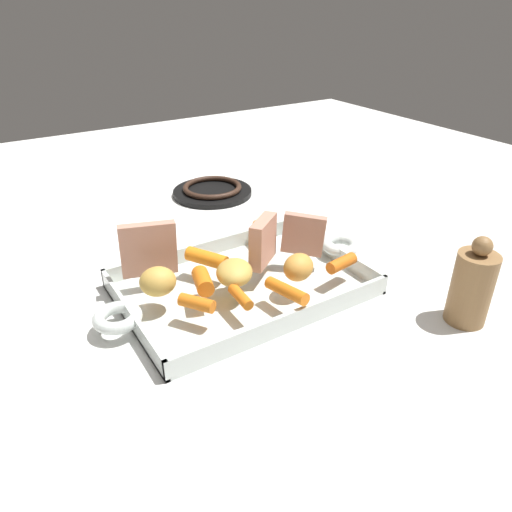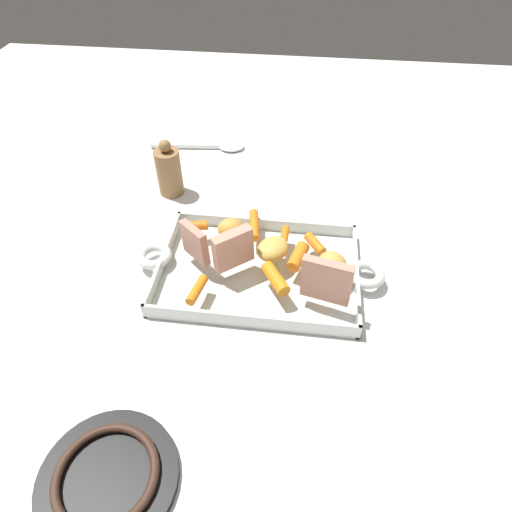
% 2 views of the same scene
% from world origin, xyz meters
% --- Properties ---
extents(ground_plane, '(2.16, 2.16, 0.00)m').
position_xyz_m(ground_plane, '(0.00, 0.00, 0.00)').
color(ground_plane, white).
extents(roasting_dish, '(0.45, 0.25, 0.03)m').
position_xyz_m(roasting_dish, '(0.00, 0.00, 0.01)').
color(roasting_dish, silver).
rests_on(roasting_dish, ground_plane).
extents(roast_slice_thick, '(0.07, 0.06, 0.07)m').
position_xyz_m(roast_slice_thick, '(-0.04, -0.01, 0.07)').
color(roast_slice_thick, tan).
rests_on(roast_slice_thick, roasting_dish).
extents(roast_slice_outer, '(0.08, 0.04, 0.08)m').
position_xyz_m(roast_slice_outer, '(0.12, -0.07, 0.07)').
color(roast_slice_outer, tan).
rests_on(roast_slice_outer, roasting_dish).
extents(roast_slice_thin, '(0.06, 0.06, 0.07)m').
position_xyz_m(roast_slice_thin, '(-0.11, -0.00, 0.07)').
color(roast_slice_thin, tan).
rests_on(roast_slice_thin, roasting_dish).
extents(baby_carrot_southeast, '(0.06, 0.03, 0.02)m').
position_xyz_m(baby_carrot_southeast, '(-0.13, 0.07, 0.04)').
color(baby_carrot_southeast, orange).
rests_on(baby_carrot_southeast, roasting_dish).
extents(baby_carrot_center_left, '(0.05, 0.07, 0.02)m').
position_xyz_m(baby_carrot_center_left, '(0.03, -0.05, 0.04)').
color(baby_carrot_center_left, orange).
rests_on(baby_carrot_center_left, roasting_dish).
extents(baby_carrot_northeast, '(0.03, 0.07, 0.02)m').
position_xyz_m(baby_carrot_northeast, '(-0.02, 0.09, 0.04)').
color(baby_carrot_northeast, orange).
rests_on(baby_carrot_northeast, roasting_dish).
extents(baby_carrot_northwest, '(0.04, 0.06, 0.03)m').
position_xyz_m(baby_carrot_northwest, '(0.07, 0.01, 0.04)').
color(baby_carrot_northwest, orange).
rests_on(baby_carrot_northwest, roasting_dish).
extents(baby_carrot_center_right, '(0.02, 0.05, 0.02)m').
position_xyz_m(baby_carrot_center_right, '(0.04, 0.07, 0.04)').
color(baby_carrot_center_right, orange).
rests_on(baby_carrot_center_right, roasting_dish).
extents(baby_carrot_long, '(0.04, 0.05, 0.02)m').
position_xyz_m(baby_carrot_long, '(0.10, 0.05, 0.04)').
color(baby_carrot_long, orange).
rests_on(baby_carrot_long, roasting_dish).
extents(baby_carrot_short, '(0.03, 0.06, 0.02)m').
position_xyz_m(baby_carrot_short, '(-0.09, -0.08, 0.04)').
color(baby_carrot_short, orange).
rests_on(baby_carrot_short, roasting_dish).
extents(potato_whole, '(0.06, 0.06, 0.04)m').
position_xyz_m(potato_whole, '(0.13, -0.01, 0.05)').
color(potato_whole, gold).
rests_on(potato_whole, roasting_dish).
extents(potato_near_roast, '(0.06, 0.06, 0.04)m').
position_xyz_m(potato_near_roast, '(-0.06, 0.06, 0.05)').
color(potato_near_roast, gold).
rests_on(potato_near_roast, roasting_dish).
extents(potato_golden_small, '(0.08, 0.08, 0.03)m').
position_xyz_m(potato_golden_small, '(0.02, 0.02, 0.05)').
color(potato_golden_small, gold).
rests_on(potato_golden_small, roasting_dish).
extents(stove_burner_rear, '(0.17, 0.17, 0.02)m').
position_xyz_m(stove_burner_rear, '(-0.14, -0.37, 0.01)').
color(stove_burner_rear, black).
rests_on(stove_burner_rear, ground_plane).
extents(pepper_mill, '(0.05, 0.05, 0.13)m').
position_xyz_m(pepper_mill, '(-0.22, 0.23, 0.05)').
color(pepper_mill, olive).
rests_on(pepper_mill, ground_plane).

